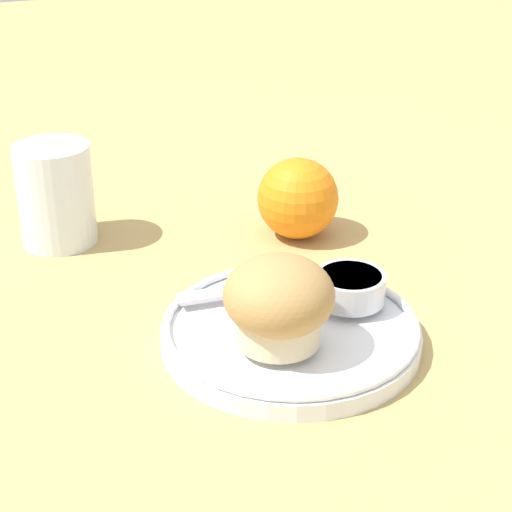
{
  "coord_description": "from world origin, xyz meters",
  "views": [
    {
      "loc": [
        -0.22,
        -0.49,
        0.35
      ],
      "look_at": [
        0.0,
        0.05,
        0.06
      ],
      "focal_mm": 60.0,
      "sensor_mm": 36.0,
      "label": 1
    }
  ],
  "objects_px": {
    "juice_glass": "(56,195)",
    "butter_knife": "(279,284)",
    "orange_fruit": "(298,198)",
    "muffin": "(279,302)"
  },
  "relations": [
    {
      "from": "juice_glass",
      "to": "butter_knife",
      "type": "bearing_deg",
      "value": -54.55
    },
    {
      "from": "juice_glass",
      "to": "orange_fruit",
      "type": "bearing_deg",
      "value": -19.68
    },
    {
      "from": "muffin",
      "to": "juice_glass",
      "type": "bearing_deg",
      "value": 111.29
    },
    {
      "from": "orange_fruit",
      "to": "butter_knife",
      "type": "bearing_deg",
      "value": -121.45
    },
    {
      "from": "muffin",
      "to": "butter_knife",
      "type": "height_order",
      "value": "muffin"
    },
    {
      "from": "butter_knife",
      "to": "orange_fruit",
      "type": "relative_size",
      "value": 2.17
    },
    {
      "from": "muffin",
      "to": "juice_glass",
      "type": "relative_size",
      "value": 0.83
    },
    {
      "from": "orange_fruit",
      "to": "juice_glass",
      "type": "height_order",
      "value": "juice_glass"
    },
    {
      "from": "muffin",
      "to": "juice_glass",
      "type": "height_order",
      "value": "juice_glass"
    },
    {
      "from": "butter_knife",
      "to": "orange_fruit",
      "type": "distance_m",
      "value": 0.14
    }
  ]
}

